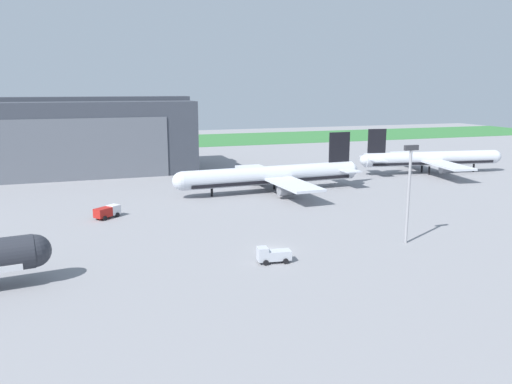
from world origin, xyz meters
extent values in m
plane|color=gray|center=(0.00, 0.00, 0.00)|extent=(440.00, 440.00, 0.00)
cube|color=#347439|center=(0.00, 165.03, 0.04)|extent=(440.00, 56.00, 0.08)
cube|color=#383D47|center=(-32.34, 86.28, 10.28)|extent=(73.83, 28.42, 20.55)
cube|color=slate|center=(-32.34, 71.92, 8.22)|extent=(56.11, 0.30, 16.44)
cube|color=#383D47|center=(-32.34, 86.28, 21.15)|extent=(73.83, 6.82, 1.20)
cylinder|color=silver|center=(68.06, 51.74, 4.36)|extent=(40.58, 9.42, 3.95)
sphere|color=silver|center=(88.08, 48.98, 4.36)|extent=(3.79, 3.79, 3.79)
sphere|color=silver|center=(48.04, 54.49, 4.36)|extent=(3.08, 3.08, 3.08)
cube|color=black|center=(68.06, 51.74, 3.27)|extent=(37.38, 9.02, 0.69)
cube|color=black|center=(51.25, 54.05, 9.69)|extent=(5.26, 1.11, 6.71)
cube|color=silver|center=(50.04, 51.23, 4.75)|extent=(4.36, 5.97, 0.28)
cube|color=silver|center=(50.85, 57.10, 4.75)|extent=(4.36, 5.97, 0.28)
cube|color=silver|center=(65.93, 42.18, 3.87)|extent=(8.77, 18.07, 0.56)
cube|color=silver|center=(68.59, 61.52, 3.87)|extent=(8.77, 18.07, 0.56)
cylinder|color=gray|center=(66.91, 43.44, 2.48)|extent=(4.01, 2.66, 2.17)
cylinder|color=gray|center=(69.20, 60.04, 2.48)|extent=(4.01, 2.66, 2.17)
cylinder|color=black|center=(81.68, 49.87, 1.19)|extent=(0.56, 0.56, 2.38)
cylinder|color=black|center=(66.18, 49.91, 1.19)|extent=(0.56, 0.56, 2.38)
cylinder|color=black|center=(66.74, 54.01, 1.19)|extent=(0.56, 0.56, 2.38)
cylinder|color=silver|center=(15.37, 42.00, 4.00)|extent=(43.72, 6.49, 4.34)
sphere|color=silver|center=(-6.38, 40.92, 4.00)|extent=(4.17, 4.17, 4.17)
sphere|color=silver|center=(37.12, 43.08, 4.00)|extent=(3.39, 3.39, 3.39)
cube|color=black|center=(15.37, 42.00, 2.81)|extent=(40.24, 6.37, 0.76)
cube|color=black|center=(33.64, 42.91, 9.87)|extent=(5.68, 0.68, 7.38)
cube|color=silver|center=(34.35, 46.18, 4.44)|extent=(4.22, 6.27, 0.28)
cube|color=silver|center=(34.67, 39.71, 4.44)|extent=(4.22, 6.27, 0.28)
cube|color=silver|center=(15.74, 52.09, 3.46)|extent=(7.84, 18.05, 0.56)
cube|color=silver|center=(16.74, 32.00, 3.46)|extent=(7.84, 18.05, 0.56)
cylinder|color=gray|center=(15.01, 50.63, 1.97)|extent=(4.24, 2.59, 2.39)
cylinder|color=gray|center=(15.87, 33.38, 1.97)|extent=(4.24, 2.59, 2.39)
cylinder|color=black|center=(0.58, 41.27, 0.92)|extent=(0.56, 0.56, 1.83)
cylinder|color=black|center=(17.00, 44.36, 0.92)|extent=(0.56, 0.56, 1.83)
cylinder|color=black|center=(17.22, 39.81, 0.92)|extent=(0.56, 0.56, 1.83)
sphere|color=#282B33|center=(-33.35, -2.61, 4.20)|extent=(4.18, 4.18, 4.18)
cube|color=#B7BCC6|center=(-3.60, -5.16, 1.37)|extent=(1.61, 1.99, 1.94)
cube|color=#B7BCC6|center=(-1.21, -5.41, 1.06)|extent=(3.54, 2.19, 1.32)
cylinder|color=black|center=(-3.25, -4.18, 0.40)|extent=(0.81, 0.34, 0.79)
cylinder|color=black|center=(-3.46, -6.20, 0.40)|extent=(0.81, 0.34, 0.79)
cylinder|color=black|center=(-0.39, -4.47, 0.40)|extent=(0.81, 0.34, 0.79)
cylinder|color=black|center=(-0.60, -6.50, 0.40)|extent=(0.81, 0.34, 0.79)
cube|color=silver|center=(-21.85, 29.43, 1.34)|extent=(2.85, 2.84, 1.81)
cube|color=#AD1E19|center=(-23.86, 27.83, 1.28)|extent=(3.66, 3.49, 1.70)
cylinder|color=black|center=(-21.17, 28.58, 0.43)|extent=(0.84, 0.74, 0.86)
cylinder|color=black|center=(-22.53, 30.28, 0.43)|extent=(0.84, 0.74, 0.86)
cylinder|color=black|center=(-23.59, 26.65, 0.43)|extent=(0.84, 0.74, 0.86)
cylinder|color=black|center=(-24.94, 28.36, 0.43)|extent=(0.84, 0.74, 0.86)
cylinder|color=#99999E|center=(21.36, -3.44, 7.46)|extent=(0.44, 0.44, 14.92)
cube|color=#333338|center=(21.36, -3.44, 15.32)|extent=(2.40, 0.50, 0.80)
camera|label=1|loc=(-26.77, -70.34, 24.56)|focal=36.00mm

